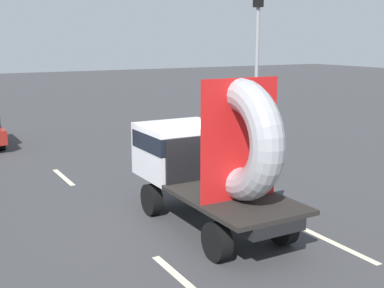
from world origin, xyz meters
TOP-DOWN VIEW (x-y plane):
  - ground_plane at (0.00, 0.00)m, footprint 120.00×120.00m
  - flatbed_truck at (0.22, -0.57)m, footprint 2.02×4.99m
  - traffic_light at (7.27, 7.02)m, footprint 0.42×0.36m
  - lane_dash_left_near at (-1.66, -3.09)m, footprint 0.16×2.84m
  - lane_dash_left_far at (-1.66, 5.38)m, footprint 0.16×2.19m
  - lane_dash_right_near at (2.10, -3.04)m, footprint 0.16×2.35m
  - lane_dash_right_far at (2.10, 4.90)m, footprint 0.16×2.94m

SIDE VIEW (x-z plane):
  - ground_plane at x=0.00m, z-range 0.00..0.00m
  - lane_dash_left_near at x=-1.66m, z-range 0.00..0.01m
  - lane_dash_left_far at x=-1.66m, z-range 0.00..0.01m
  - lane_dash_right_near at x=2.10m, z-range 0.00..0.01m
  - lane_dash_right_far at x=2.10m, z-range 0.00..0.01m
  - flatbed_truck at x=0.22m, z-range -0.11..3.54m
  - traffic_light at x=7.27m, z-range 0.94..7.58m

